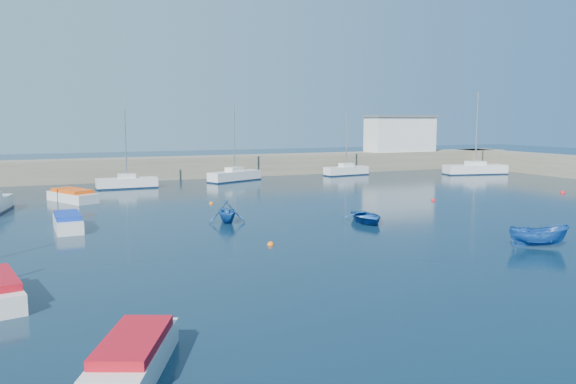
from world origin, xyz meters
name	(u,v)px	position (x,y,z in m)	size (l,w,h in m)	color
ground	(422,257)	(0.00, 0.00, 0.00)	(220.00, 220.00, 0.00)	#0B2132
back_wall	(200,167)	(0.00, 46.00, 1.30)	(96.00, 4.50, 2.60)	#736C57
right_arm	(547,164)	(44.00, 32.00, 1.30)	(4.50, 32.00, 2.60)	#736C57
harbor_office	(400,134)	(30.00, 46.00, 5.10)	(10.00, 4.00, 5.00)	silver
sailboat_5	(127,183)	(-10.16, 37.24, 0.62)	(6.25, 1.83, 8.26)	silver
sailboat_6	(235,176)	(2.49, 39.60, 0.66)	(7.08, 4.64, 9.11)	silver
sailboat_7	(346,170)	(18.17, 40.79, 0.63)	(6.25, 2.41, 8.13)	silver
sailboat_8	(475,169)	(34.70, 35.23, 0.70)	(8.65, 3.94, 10.87)	silver
motorboat_1	(68,222)	(-16.71, 15.30, 0.52)	(1.77, 4.59, 1.11)	silver
motorboat_2	(72,196)	(-15.88, 28.99, 0.53)	(4.20, 5.76, 1.13)	silver
motorboat_3	(134,355)	(-15.72, -7.88, 0.50)	(3.30, 4.82, 1.07)	silver
dinghy_center	(367,217)	(2.66, 9.93, 0.39)	(2.67, 3.74, 0.77)	#16499A
dinghy_left	(227,212)	(-6.34, 13.85, 0.77)	(2.51, 2.90, 1.53)	#16499A
dinghy_right	(538,236)	(7.45, -0.66, 0.64)	(1.25, 3.33, 1.28)	#16499A
buoy_0	(271,245)	(-6.17, 5.87, 0.00)	(0.41, 0.41, 0.41)	orange
buoy_1	(433,201)	(13.77, 16.92, 0.00)	(0.40, 0.40, 0.40)	red
buoy_3	(211,204)	(-4.96, 22.93, 0.00)	(0.38, 0.38, 0.38)	orange
buoy_4	(563,193)	(28.98, 16.32, 0.00)	(0.47, 0.47, 0.47)	red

